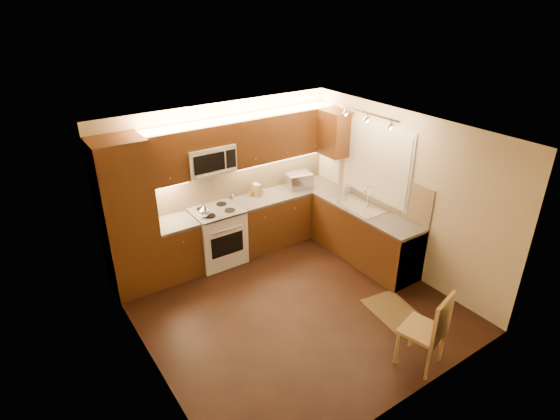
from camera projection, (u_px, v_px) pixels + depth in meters
floor at (293, 306)px, 6.42m from camera, size 4.00×4.00×0.01m
ceiling at (296, 134)px, 5.33m from camera, size 4.00×4.00×0.01m
wall_back at (222, 180)px, 7.36m from camera, size 4.00×0.01×2.50m
wall_front at (415, 309)px, 4.39m from camera, size 4.00×0.01×2.50m
wall_left at (143, 278)px, 4.86m from camera, size 0.01×4.00×2.50m
wall_right at (401, 193)px, 6.88m from camera, size 0.01×4.00×2.50m
pantry at (127, 218)px, 6.35m from camera, size 0.70×0.60×2.30m
base_cab_back_left at (177, 249)px, 7.00m from camera, size 0.62×0.60×0.86m
counter_back_left at (174, 223)px, 6.80m from camera, size 0.62×0.60×0.04m
base_cab_back_right at (285, 216)px, 8.02m from camera, size 1.92×0.60×0.86m
counter_back_right at (285, 192)px, 7.82m from camera, size 1.92×0.60×0.04m
base_cab_right at (364, 235)px, 7.39m from camera, size 0.60×2.00×0.86m
counter_right at (366, 210)px, 7.19m from camera, size 0.60×2.00×0.04m
dishwasher at (396, 254)px, 6.87m from camera, size 0.58×0.60×0.84m
backsplash_back at (241, 178)px, 7.55m from camera, size 3.30×0.02×0.60m
backsplash_right at (381, 188)px, 7.20m from camera, size 0.02×2.00×0.60m
upper_cab_back_left at (163, 158)px, 6.46m from camera, size 0.62×0.35×0.75m
upper_cab_back_right at (281, 135)px, 7.48m from camera, size 1.92×0.35×0.75m
upper_cab_bridge at (206, 135)px, 6.71m from camera, size 0.76×0.35×0.31m
upper_cab_right_corner at (334, 133)px, 7.56m from camera, size 0.35×0.50×0.75m
stove at (218, 236)px, 7.31m from camera, size 0.76×0.65×0.92m
microwave at (209, 159)px, 6.86m from camera, size 0.76×0.38×0.44m
window_frame at (377, 161)px, 7.13m from camera, size 0.03×1.44×1.24m
window_blinds at (376, 161)px, 7.12m from camera, size 0.02×1.36×1.16m
sink at (360, 202)px, 7.26m from camera, size 0.52×0.86×0.15m
faucet at (369, 195)px, 7.32m from camera, size 0.20×0.04×0.30m
track_light_bar at (368, 113)px, 6.42m from camera, size 0.04×1.20×0.03m
kettle at (204, 211)px, 6.86m from camera, size 0.18×0.18×0.21m
toaster_oven at (299, 180)px, 7.93m from camera, size 0.48×0.39×0.26m
knife_block at (257, 190)px, 7.61m from camera, size 0.10×0.16×0.21m
spice_jar_a at (233, 196)px, 7.52m from camera, size 0.05×0.05×0.10m
spice_jar_b at (253, 191)px, 7.69m from camera, size 0.04×0.04×0.10m
spice_jar_c at (263, 192)px, 7.68m from camera, size 0.05×0.05×0.10m
spice_jar_d at (251, 194)px, 7.61m from camera, size 0.05×0.05×0.09m
soap_bottle at (346, 187)px, 7.71m from camera, size 0.11×0.11×0.20m
rug at (394, 312)px, 6.30m from camera, size 0.68×0.92×0.01m
dining_chair at (423, 328)px, 5.24m from camera, size 0.55×0.55×1.01m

